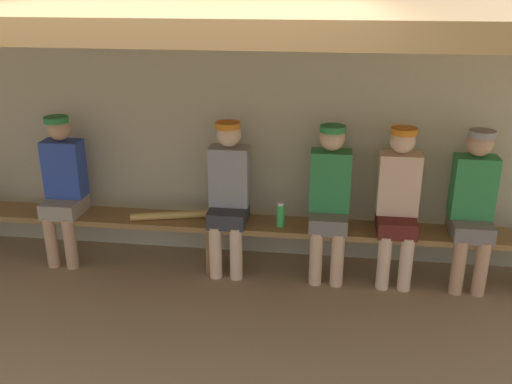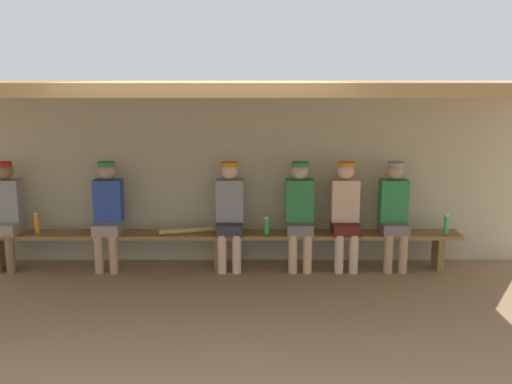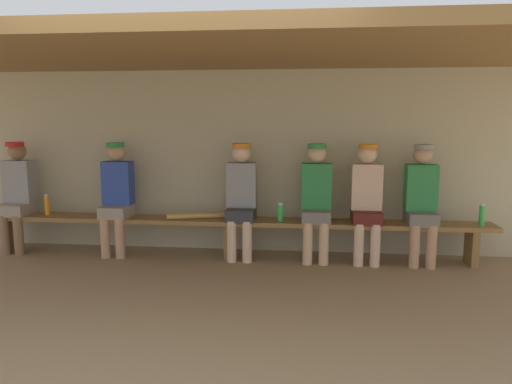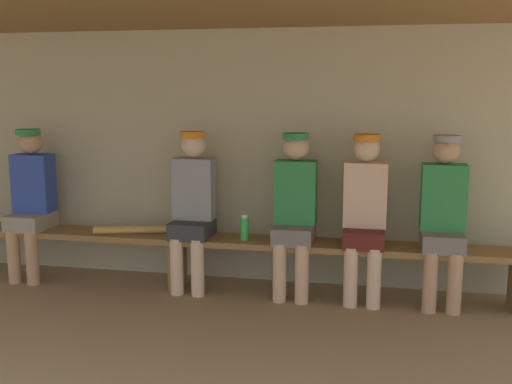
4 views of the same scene
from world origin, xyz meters
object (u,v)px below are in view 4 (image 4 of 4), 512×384
object	(u,v)px
player_in_white	(443,213)
player_leftmost	(31,197)
baseball_bat	(143,230)
player_near_post	(294,207)
water_bottle_clear	(245,228)
bench	(177,243)
player_shirtless_tan	(193,203)
player_rightmost	(365,210)

from	to	relation	value
player_in_white	player_leftmost	world-z (taller)	same
player_leftmost	baseball_bat	xyz separation A→B (m)	(1.05, -0.00, -0.25)
player_near_post	baseball_bat	bearing A→B (deg)	-179.84
water_bottle_clear	bench	bearing A→B (deg)	176.21
baseball_bat	player_shirtless_tan	bearing A→B (deg)	-14.19
player_in_white	player_shirtless_tan	distance (m)	2.03
water_bottle_clear	baseball_bat	bearing A→B (deg)	177.48
player_leftmost	player_shirtless_tan	bearing A→B (deg)	0.00
player_rightmost	player_shirtless_tan	world-z (taller)	same
water_bottle_clear	player_near_post	bearing A→B (deg)	6.10
player_rightmost	player_near_post	xyz separation A→B (m)	(-0.56, 0.00, 0.00)
player_in_white	player_near_post	xyz separation A→B (m)	(-1.17, 0.00, 0.00)
bench	player_rightmost	bearing A→B (deg)	0.13
player_in_white	player_near_post	world-z (taller)	same
player_near_post	player_leftmost	xyz separation A→B (m)	(-2.37, 0.00, 0.00)
player_shirtless_tan	water_bottle_clear	xyz separation A→B (m)	(0.46, -0.04, -0.19)
bench	player_in_white	bearing A→B (deg)	0.09
player_leftmost	water_bottle_clear	distance (m)	1.97
player_rightmost	player_leftmost	bearing A→B (deg)	180.00
player_rightmost	player_in_white	xyz separation A→B (m)	(0.60, 0.00, 0.00)
player_rightmost	player_near_post	size ratio (longest dim) A/B	1.00
player_near_post	baseball_bat	world-z (taller)	player_near_post
player_rightmost	baseball_bat	world-z (taller)	player_rightmost
player_rightmost	player_in_white	size ratio (longest dim) A/B	1.00
bench	player_leftmost	size ratio (longest dim) A/B	4.46
player_in_white	water_bottle_clear	bearing A→B (deg)	-178.41
player_near_post	player_leftmost	world-z (taller)	same
bench	player_in_white	distance (m)	2.21
player_leftmost	baseball_bat	distance (m)	1.08
player_shirtless_tan	player_leftmost	bearing A→B (deg)	180.00
bench	baseball_bat	xyz separation A→B (m)	(-0.31, -0.00, 0.11)
player_in_white	water_bottle_clear	distance (m)	1.58
bench	player_rightmost	distance (m)	1.62
player_shirtless_tan	baseball_bat	xyz separation A→B (m)	(-0.45, -0.00, -0.25)
player_in_white	baseball_bat	world-z (taller)	player_in_white
player_leftmost	player_in_white	bearing A→B (deg)	0.00
bench	player_shirtless_tan	xyz separation A→B (m)	(0.15, 0.00, 0.36)
player_rightmost	water_bottle_clear	bearing A→B (deg)	-177.43
player_near_post	player_leftmost	size ratio (longest dim) A/B	1.00
player_in_white	baseball_bat	size ratio (longest dim) A/B	1.59
player_rightmost	player_near_post	bearing A→B (deg)	180.00
player_shirtless_tan	baseball_bat	bearing A→B (deg)	-179.55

